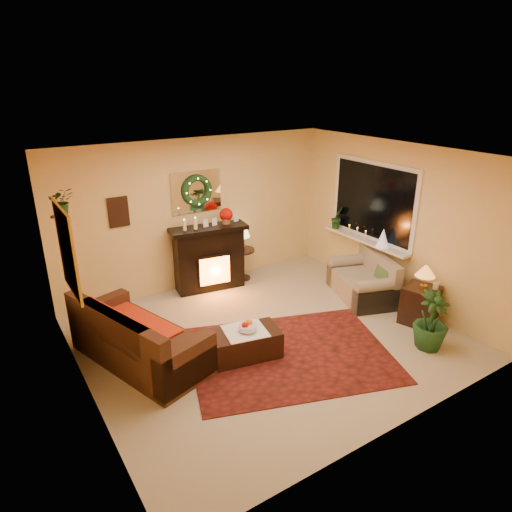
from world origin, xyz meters
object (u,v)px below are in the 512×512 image
fireplace (209,259)px  loveseat (362,274)px  coffee_table (245,343)px  side_table_round (242,262)px  sofa (139,332)px  end_table_square (420,306)px

fireplace → loveseat: (2.01, -1.70, -0.13)m
coffee_table → loveseat: bearing=21.7°
side_table_round → coffee_table: bearing=-120.2°
sofa → coffee_table: 1.40m
sofa → end_table_square: (3.92, -1.31, -0.16)m
fireplace → loveseat: fireplace is taller
coffee_table → side_table_round: bearing=71.4°
fireplace → side_table_round: fireplace is taller
side_table_round → end_table_square: bearing=-63.1°
sofa → coffee_table: (1.21, -0.66, -0.22)m
side_table_round → end_table_square: 3.18m
sofa → end_table_square: sofa is taller
sofa → fireplace: 2.34m
sofa → side_table_round: (2.49, 1.53, -0.10)m
loveseat → end_table_square: size_ratio=2.20×
coffee_table → fireplace: bearing=86.5°
sofa → fireplace: bearing=22.3°
fireplace → loveseat: bearing=-31.3°
loveseat → side_table_round: size_ratio=2.20×
end_table_square → coffee_table: 2.79m
fireplace → coffee_table: fireplace is taller
end_table_square → sofa: bearing=161.5°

